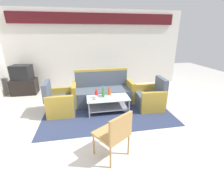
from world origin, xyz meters
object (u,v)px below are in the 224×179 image
at_px(armchair_right, 151,98).
at_px(bottle_orange, 109,92).
at_px(wicker_chair, 115,132).
at_px(cup, 96,98).
at_px(television, 22,72).
at_px(bottle_green, 103,93).
at_px(bottle_brown, 103,93).
at_px(bottle_red, 96,94).
at_px(tv_stand, 25,87).
at_px(coffee_table, 108,102).
at_px(couch, 103,92).
at_px(armchair_left, 60,103).

relative_size(armchair_right, bottle_orange, 3.52).
relative_size(bottle_orange, wicker_chair, 0.29).
distance_m(cup, television, 3.02).
bearing_deg(armchair_right, bottle_orange, 85.43).
bearing_deg(cup, television, 140.12).
bearing_deg(bottle_green, bottle_orange, 34.09).
xyz_separation_m(bottle_brown, bottle_red, (-0.19, -0.10, 0.00)).
bearing_deg(cup, bottle_orange, 35.16).
height_order(bottle_red, tv_stand, bottle_red).
relative_size(coffee_table, cup, 11.00).
height_order(coffee_table, television, television).
relative_size(couch, cup, 18.15).
xyz_separation_m(bottle_red, wicker_chair, (0.15, -1.68, -0.01)).
distance_m(armchair_right, cup, 1.53).
xyz_separation_m(cup, television, (-2.30, 1.93, 0.30)).
distance_m(armchair_left, bottle_brown, 1.16).
xyz_separation_m(bottle_orange, bottle_red, (-0.37, -0.14, 0.00)).
distance_m(armchair_right, tv_stand, 4.23).
bearing_deg(tv_stand, coffee_table, -34.80).
distance_m(couch, bottle_brown, 0.56).
relative_size(armchair_left, television, 1.29).
relative_size(couch, armchair_right, 2.14).
bearing_deg(armchair_right, bottle_green, 91.90).
bearing_deg(couch, television, -25.64).
distance_m(couch, bottle_red, 0.70).
xyz_separation_m(television, wicker_chair, (2.47, -3.47, -0.27)).
relative_size(bottle_green, cup, 3.18).
xyz_separation_m(bottle_red, television, (-2.32, 1.79, 0.26)).
height_order(bottle_orange, cup, bottle_orange).
distance_m(bottle_green, television, 3.08).
relative_size(coffee_table, bottle_orange, 4.56).
bearing_deg(bottle_green, armchair_right, -1.15).
bearing_deg(tv_stand, couch, -24.30).
bearing_deg(bottle_brown, bottle_green, -96.64).
relative_size(coffee_table, tv_stand, 1.38).
height_order(armchair_right, coffee_table, armchair_right).
bearing_deg(tv_stand, wicker_chair, -54.53).
bearing_deg(bottle_red, bottle_green, 3.21).
bearing_deg(armchair_left, bottle_red, 80.85).
relative_size(bottle_orange, television, 0.37).
bearing_deg(armchair_left, wicker_chair, 29.90).
distance_m(couch, armchair_right, 1.41).
bearing_deg(bottle_brown, tv_stand, 146.17).
xyz_separation_m(coffee_table, television, (-2.62, 1.82, 0.49)).
height_order(couch, wicker_chair, couch).
xyz_separation_m(bottle_red, cup, (-0.02, -0.14, -0.04)).
bearing_deg(armchair_left, couch, 111.24).
bearing_deg(couch, tv_stand, -25.59).
height_order(bottle_green, tv_stand, bottle_green).
bearing_deg(television, bottle_orange, 157.28).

